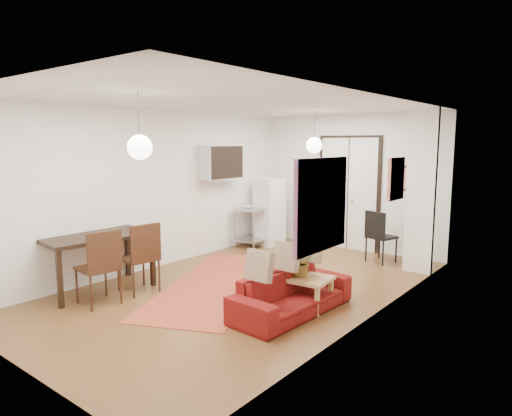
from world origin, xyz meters
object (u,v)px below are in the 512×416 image
Objects in this scene: sofa at (292,293)px; black_side_chair at (384,231)px; fridge at (269,212)px; dining_chair_far at (104,259)px; coffee_table at (296,279)px; dining_chair_near at (144,250)px; kitchen_counter at (257,220)px; dining_table at (96,241)px.

black_side_chair is (-0.15, 3.40, 0.31)m from sofa.
sofa is at bearing -41.23° from fridge.
coffee_table is at bearing 132.37° from dining_chair_far.
fridge is at bearing -167.96° from dining_chair_far.
fridge reaches higher than dining_chair_near.
sofa is at bearing 111.67° from dining_chair_near.
sofa is 1.81× the size of coffee_table.
sofa is 4.24m from fridge.
kitchen_counter reaches higher than sofa.
coffee_table is 0.70× the size of fridge.
black_side_chair reaches higher than dining_table.
sofa is 0.32m from coffee_table.
coffee_table is 3.90m from kitchen_counter.
black_side_chair is (2.62, 0.22, -0.16)m from fridge.
sofa is at bearing -51.27° from kitchen_counter.
dining_chair_near is at bearing -158.43° from coffee_table.
dining_chair_far reaches higher than black_side_chair.
dining_table is at bearing -96.17° from kitchen_counter.
dining_chair_near is at bearing -172.85° from dining_chair_far.
dining_chair_far is at bearing 79.41° from black_side_chair.
sofa is 1.26× the size of fridge.
dining_chair_near reaches higher than kitchen_counter.
dining_table is 1.55× the size of dining_chair_near.
coffee_table is at bearing -40.01° from fridge.
dining_chair_near is at bearing 107.72° from sofa.
kitchen_counter is at bearing 48.10° from sofa.
black_side_chair is (2.80, 4.48, -0.19)m from dining_table.
coffee_table is 0.96× the size of dining_chair_far.
coffee_table is 3.13m from black_side_chair.
black_side_chair is (-0.02, 3.13, 0.21)m from coffee_table.
sofa is 1.89× the size of black_side_chair.
coffee_table is 0.96× the size of dining_chair_near.
black_side_chair is at bearing 161.81° from dining_chair_far.
dining_chair_near is at bearing 39.33° from dining_table.
black_side_chair is (2.23, 4.72, -0.05)m from dining_chair_far.
black_side_chair is at bearing 12.60° from fridge.
dining_table reaches higher than kitchen_counter.
kitchen_counter is (-2.95, 2.96, 0.29)m from sofa.
dining_chair_near is 1.08× the size of black_side_chair.
fridge reaches higher than sofa.
kitchen_counter is (-2.82, 2.68, 0.18)m from coffee_table.
fridge reaches higher than dining_chair_far.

